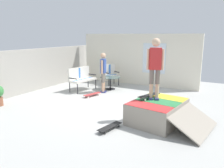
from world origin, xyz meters
name	(u,v)px	position (x,y,z in m)	size (l,w,h in m)	color
ground_plane	(107,107)	(0.00, 0.00, -0.05)	(12.00, 12.00, 0.10)	#B2B2AD
back_wall_cinderblock	(26,71)	(0.00, 4.00, 0.92)	(9.00, 0.20, 1.84)	#ADA89E
house_facade	(137,59)	(3.80, 0.49, 1.25)	(0.23, 6.00, 2.49)	silver
skate_ramp	(158,112)	(-0.53, -2.00, 0.31)	(1.89, 2.26, 0.62)	gray
patio_bench	(81,77)	(1.41, 2.17, 0.62)	(1.31, 0.70, 1.02)	black
patio_chair_near_house	(110,72)	(3.03, 1.59, 0.61)	(0.82, 0.80, 1.02)	black
patio_table	(110,81)	(2.18, 1.11, 0.40)	(0.90, 0.90, 0.57)	black
person_watching	(103,70)	(1.57, 1.11, 0.99)	(0.47, 0.31, 1.70)	navy
person_skater	(155,64)	(-0.43, -1.81, 1.63)	(0.33, 0.45, 1.73)	navy
skateboard_by_bench	(92,94)	(0.80, 1.16, 0.08)	(0.82, 0.41, 0.10)	#B23838
skateboard_spare	(110,127)	(-1.67, -1.07, 0.08)	(0.82, 0.34, 0.10)	black
skateboard_on_ramp	(149,95)	(-0.39, -1.66, 0.70)	(0.82, 0.44, 0.10)	black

